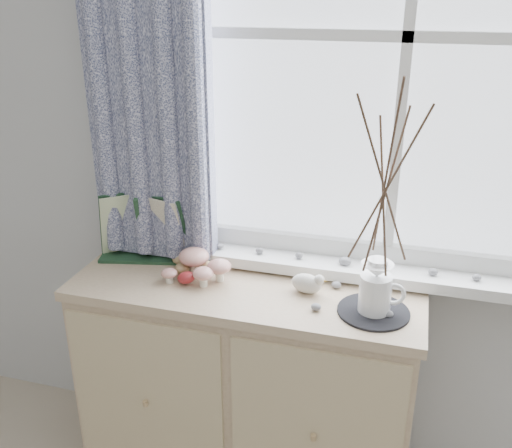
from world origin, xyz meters
name	(u,v)px	position (x,y,z in m)	size (l,w,h in m)	color
sideboard	(246,386)	(-0.15, 1.75, 0.43)	(1.20, 0.45, 0.85)	tan
botanical_book	(139,229)	(-0.57, 1.81, 0.98)	(0.38, 0.13, 0.26)	#1B3923
toadstool_cluster	(200,264)	(-0.31, 1.75, 0.91)	(0.23, 0.16, 0.10)	white
wooden_eggs	(188,268)	(-0.37, 1.77, 0.88)	(0.16, 0.17, 0.07)	tan
songbird_figurine	(307,282)	(0.06, 1.76, 0.89)	(0.14, 0.06, 0.07)	silver
crocheted_doily	(373,312)	(0.28, 1.69, 0.85)	(0.22, 0.22, 0.01)	black
twig_pitcher	(385,182)	(0.28, 1.69, 1.28)	(0.29, 0.29, 0.75)	white
sideboard_pebbles	(346,302)	(0.20, 1.71, 0.86)	(0.25, 0.19, 0.02)	gray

